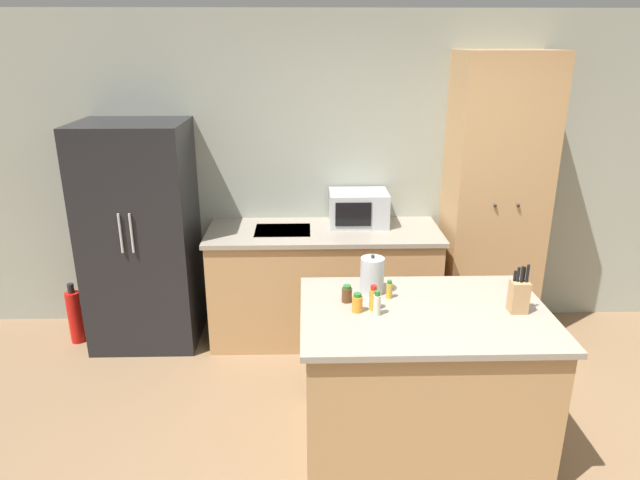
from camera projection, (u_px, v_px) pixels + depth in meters
wall_back at (388, 174)px, 4.79m from camera, size 7.20×0.06×2.60m
refrigerator at (141, 236)px, 4.53m from camera, size 0.83×0.70×1.79m
back_counter at (324, 283)px, 4.71m from camera, size 1.86×0.71×0.94m
pantry_cabinet at (494, 201)px, 4.56m from camera, size 0.73×0.60×2.30m
kitchen_island at (420, 380)px, 3.38m from camera, size 1.41×0.97×0.93m
microwave at (358, 208)px, 4.64m from camera, size 0.47×0.36×0.27m
knife_block at (519, 295)px, 3.18m from camera, size 0.10×0.09×0.29m
spice_bottle_tall_dark at (389, 290)px, 3.37m from camera, size 0.04×0.04×0.11m
spice_bottle_short_red at (357, 303)px, 3.20m from camera, size 0.06×0.06×0.11m
spice_bottle_amber_oil at (347, 294)px, 3.32m from camera, size 0.06×0.06×0.10m
spice_bottle_green_herb at (373, 298)px, 3.22m from camera, size 0.05×0.05×0.15m
spice_bottle_pale_salt at (377, 304)px, 3.16m from camera, size 0.04×0.04×0.14m
kettle at (372, 275)px, 3.42m from camera, size 0.14×0.14×0.25m
fire_extinguisher at (75, 316)px, 4.67m from camera, size 0.11×0.11×0.52m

